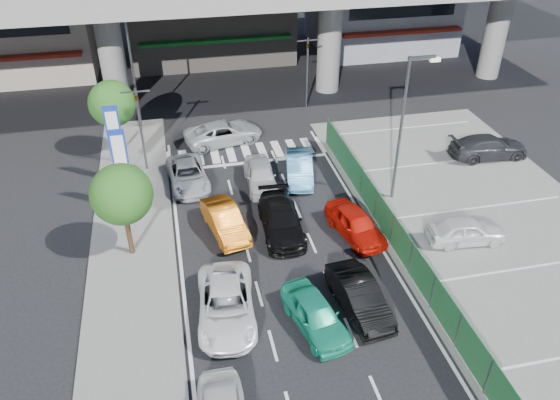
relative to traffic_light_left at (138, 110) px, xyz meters
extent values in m
plane|color=black|center=(6.20, -12.00, -3.94)|extent=(120.00, 120.00, 0.00)
cube|color=slate|center=(17.20, -10.00, -3.91)|extent=(12.00, 28.00, 0.06)
cube|color=slate|center=(-0.80, -8.00, -3.88)|extent=(4.00, 30.00, 0.12)
cylinder|color=slate|center=(-1.80, 10.00, 0.06)|extent=(1.80, 1.80, 8.00)
cylinder|color=slate|center=(14.20, 10.00, 0.06)|extent=(1.80, 1.80, 8.00)
cylinder|color=slate|center=(28.20, 10.00, 0.06)|extent=(1.80, 1.80, 8.00)
cube|color=maroon|center=(-9.80, 14.90, -1.14)|extent=(10.80, 1.60, 0.25)
cube|color=#167026|center=(6.20, 15.90, -1.14)|extent=(12.60, 1.60, 0.25)
cube|color=maroon|center=(22.20, 14.90, -1.14)|extent=(10.80, 1.60, 0.25)
cylinder|color=#595B60|center=(0.00, 0.00, -1.34)|extent=(0.14, 0.14, 5.20)
cube|color=#595B60|center=(0.00, 0.00, 1.06)|extent=(1.60, 0.08, 0.08)
imported|color=black|center=(0.00, 0.00, 0.76)|extent=(0.26, 1.24, 0.50)
cylinder|color=#595B60|center=(11.70, 7.00, -1.34)|extent=(0.14, 0.14, 5.20)
cube|color=#595B60|center=(11.70, 7.00, 1.06)|extent=(1.60, 0.08, 0.08)
imported|color=black|center=(11.70, 7.00, 0.76)|extent=(0.26, 1.24, 0.50)
cylinder|color=#595B60|center=(13.20, -6.00, 0.06)|extent=(0.16, 0.16, 8.00)
cube|color=#595B60|center=(13.80, -6.00, 3.96)|extent=(1.40, 0.15, 0.15)
cube|color=silver|center=(14.50, -6.00, 3.81)|extent=(0.50, 0.22, 0.18)
cylinder|color=#595B60|center=(-0.30, 6.00, 0.06)|extent=(0.16, 0.16, 8.00)
cube|color=#595B60|center=(0.30, 6.00, 3.96)|extent=(1.40, 0.15, 0.15)
cube|color=silver|center=(1.00, 6.00, 3.81)|extent=(0.50, 0.22, 0.18)
cylinder|color=#595B60|center=(-1.00, -4.00, -2.84)|extent=(0.10, 0.10, 2.20)
cube|color=#162E98|center=(-1.00, -4.00, -0.74)|extent=(0.80, 0.12, 3.00)
cube|color=white|center=(-1.00, -4.07, -0.74)|extent=(0.60, 0.02, 2.40)
cylinder|color=#595B60|center=(-1.40, -1.00, -2.84)|extent=(0.10, 0.10, 2.20)
cube|color=#162E98|center=(-1.40, -1.00, -0.74)|extent=(0.80, 0.12, 3.00)
cube|color=white|center=(-1.40, -1.07, -0.74)|extent=(0.60, 0.02, 2.40)
cylinder|color=#382314|center=(-0.80, -8.00, -2.74)|extent=(0.24, 0.24, 2.40)
sphere|color=#204D16|center=(-0.80, -8.00, -0.54)|extent=(2.80, 2.80, 2.80)
cylinder|color=#382314|center=(-1.60, 2.50, -2.74)|extent=(0.24, 0.24, 2.40)
sphere|color=#204D16|center=(-1.60, 2.50, -0.54)|extent=(2.80, 2.80, 2.80)
imported|color=white|center=(3.06, -13.06, -3.25)|extent=(2.74, 5.16, 1.38)
imported|color=#1DA27F|center=(6.47, -14.37, -3.26)|extent=(2.44, 4.23, 1.35)
imported|color=black|center=(8.54, -13.77, -3.25)|extent=(1.90, 4.32, 1.38)
imported|color=orange|center=(3.78, -7.15, -3.26)|extent=(2.20, 4.28, 1.35)
imported|color=black|center=(6.53, -7.70, -3.25)|extent=(2.13, 4.83, 1.38)
imported|color=red|center=(10.07, -8.82, -3.25)|extent=(2.49, 4.31, 1.38)
imported|color=#B4B7BD|center=(2.31, -2.17, -3.31)|extent=(2.44, 4.67, 1.26)
imported|color=silver|center=(6.34, -3.19, -3.25)|extent=(1.77, 4.10, 1.38)
imported|color=#4D94CA|center=(8.69, -2.85, -3.25)|extent=(2.23, 4.39, 1.38)
imported|color=#B6BABE|center=(4.98, 2.64, -3.24)|extent=(5.42, 3.36, 1.40)
imported|color=silver|center=(15.12, -10.54, -3.23)|extent=(3.92, 1.86, 1.30)
imported|color=#2C2C30|center=(20.75, -2.94, -3.17)|extent=(4.92, 2.18, 1.40)
cone|color=#FA3C0D|center=(11.83, -8.93, -3.55)|extent=(0.42, 0.42, 0.66)
camera|label=1|loc=(1.72, -29.43, 12.54)|focal=35.00mm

